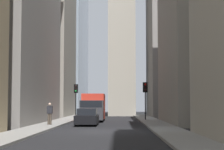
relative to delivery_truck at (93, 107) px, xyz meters
The scene contains 11 objects.
ground_plane 15.02m from the delivery_truck, behind, with size 135.00×135.00×0.00m, color black.
sidewalk_right 15.26m from the delivery_truck, 168.23° to the left, with size 90.00×2.20×0.14m, color gray.
sidewalk_left 16.07m from the delivery_truck, 158.37° to the right, with size 90.00×2.20×0.14m, color gray.
building_left_far 22.64m from the delivery_truck, 36.76° to the right, with size 12.49×10.00×23.93m.
building_left_midfar 14.99m from the delivery_truck, 110.44° to the right, with size 14.84×10.50×18.52m.
building_right_far 22.74m from the delivery_truck, 31.38° to the left, with size 14.11×10.50×31.55m.
delivery_truck is the anchor object (origin of this frame).
sedan_black 7.92m from the delivery_truck, behind, with size 4.30×1.78×1.42m.
traffic_light_midblock 5.90m from the delivery_truck, 75.06° to the right, with size 0.43×0.52×3.99m.
traffic_light_far_junction 9.18m from the delivery_truck, 17.66° to the left, with size 0.43×0.52×4.14m.
pedestrian 9.65m from the delivery_truck, 162.39° to the left, with size 0.26×0.44×1.75m.
Camera 1 is at (-26.60, -1.26, 1.79)m, focal length 64.38 mm.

